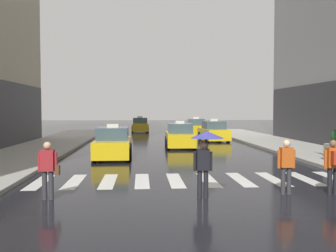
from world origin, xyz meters
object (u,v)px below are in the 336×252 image
Objects in this scene: taxi_third at (213,132)px; taxi_second at (180,137)px; pedestrian_with_umbrella at (206,146)px; pedestrian_with_handbag at (48,167)px; pedestrian_with_backpack at (334,163)px; taxi_lead at (113,144)px; taxi_fourth at (196,128)px; pedestrian_plain_coat at (286,163)px; taxi_fifth at (140,125)px.

taxi_second is at bearing -123.25° from taxi_third.
pedestrian_with_umbrella is (-0.77, -14.56, 0.79)m from taxi_second.
pedestrian_with_handbag is at bearing -110.01° from taxi_second.
pedestrian_with_umbrella is at bearing -177.97° from pedestrian_with_backpack.
taxi_lead is 19.11m from taxi_fourth.
pedestrian_with_backpack is 1.39m from pedestrian_plain_coat.
pedestrian_plain_coat is at bearing -56.84° from taxi_lead.
taxi_third is 2.79× the size of pedestrian_with_handbag.
taxi_third is (3.32, 5.06, 0.00)m from taxi_second.
pedestrian_plain_coat is at bearing -92.58° from taxi_fourth.
taxi_second is (4.11, 5.26, 0.00)m from taxi_lead.
pedestrian_with_backpack and pedestrian_plain_coat have the same top height.
taxi_fifth is at bearing 136.44° from taxi_fourth.
taxi_lead is 9.21m from pedestrian_with_handbag.
pedestrian_with_umbrella is at bearing -2.11° from pedestrian_with_handbag.
taxi_fifth is 32.49m from pedestrian_plain_coat.
taxi_third is at bearing 56.75° from taxi_second.
taxi_fourth is at bearing 90.36° from pedestrian_with_backpack.
taxi_fifth is 32.43m from pedestrian_with_handbag.
taxi_second is 1.00× the size of taxi_third.
taxi_lead is 0.99× the size of taxi_fifth.
taxi_third is 2.79× the size of pedestrian_with_backpack.
pedestrian_with_umbrella is at bearing -101.75° from taxi_third.
taxi_lead is 0.99× the size of taxi_fourth.
taxi_third reaches higher than pedestrian_plain_coat.
taxi_lead is at bearing -125.74° from taxi_third.
taxi_third is at bearing -87.21° from taxi_fourth.
pedestrian_plain_coat is at bearing -94.64° from taxi_third.
taxi_third is 1.00× the size of taxi_fourth.
pedestrian_with_umbrella is (2.01, -32.50, 0.79)m from taxi_fifth.
pedestrian_with_umbrella reaches higher than pedestrian_with_backpack.
pedestrian_plain_coat is (1.75, -14.24, 0.21)m from taxi_second.
taxi_fourth is (7.07, 17.75, 0.00)m from taxi_lead.
pedestrian_plain_coat is at bearing 172.15° from pedestrian_with_backpack.
pedestrian_with_handbag is at bearing 179.81° from pedestrian_with_backpack.
pedestrian_plain_coat is (6.99, 0.16, 0.01)m from pedestrian_with_handbag.
taxi_fourth is (2.96, 12.49, 0.00)m from taxi_second.
taxi_second is 14.35m from pedestrian_plain_coat.
pedestrian_with_backpack and pedestrian_with_handbag have the same top height.
taxi_lead and taxi_second have the same top height.
taxi_third is at bearing 54.26° from taxi_lead.
taxi_third and taxi_fourth have the same top height.
pedestrian_with_backpack is (7.24, -9.16, 0.25)m from taxi_lead.
pedestrian_plain_coat is at bearing 7.40° from pedestrian_with_umbrella.
taxi_lead is 2.76× the size of pedestrian_with_backpack.
taxi_fourth reaches higher than pedestrian_with_handbag.
taxi_fifth is at bearing 98.78° from taxi_second.
pedestrian_with_backpack is (3.89, 0.14, -0.54)m from pedestrian_with_umbrella.
taxi_fourth is 7.90m from taxi_fifth.
taxi_fifth reaches higher than pedestrian_plain_coat.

